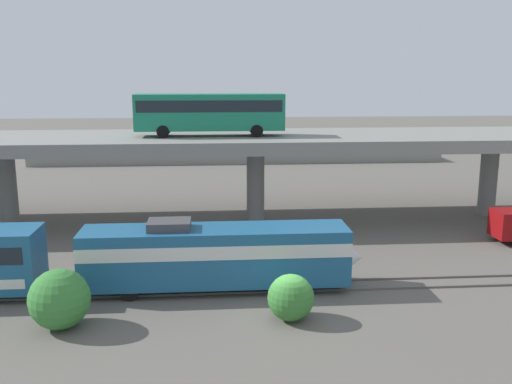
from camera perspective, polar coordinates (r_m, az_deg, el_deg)
The scene contains 18 objects.
ground_plane at distance 30.21m, azimuth 2.93°, elevation -12.26°, with size 260.00×260.00×0.00m, color #605B54.
rail_strip_near at distance 33.14m, azimuth 2.21°, elevation -9.89°, with size 110.00×0.12×0.12m, color #59544C.
rail_strip_far at distance 34.57m, azimuth 1.91°, elevation -8.94°, with size 110.00×0.12×0.12m, color #59544C.
train_locomotive at distance 32.95m, azimuth -2.72°, elevation -6.08°, with size 16.17×3.04×4.18m.
highway_overpass at distance 47.83m, azimuth -0.05°, elevation 4.85°, with size 96.00×10.95×7.20m.
transit_bus_on_overpass at distance 46.88m, azimuth -4.65°, elevation 8.09°, with size 12.00×2.68×3.40m.
pier_parking_lot at distance 83.22m, azimuth -1.90°, elevation 3.88°, with size 56.24×11.87×1.44m, color gray.
parked_car_0 at distance 85.37m, azimuth -0.65°, elevation 5.10°, with size 4.02×1.88×1.50m.
parked_car_1 at distance 81.74m, azimuth -14.50°, elevation 4.42°, with size 4.65×1.86×1.50m.
parked_car_2 at distance 85.32m, azimuth -9.17°, elevation 4.95°, with size 4.52×1.85×1.50m.
parked_car_3 at distance 84.42m, azimuth -4.39°, elevation 4.99°, with size 4.47×1.92×1.50m.
parked_car_4 at distance 83.20m, azimuth 4.24°, elevation 4.89°, with size 4.43×1.92×1.50m.
parked_car_5 at distance 83.01m, azimuth -0.35°, elevation 4.91°, with size 4.22×1.95×1.50m.
parked_car_6 at distance 81.68m, azimuth -7.71°, elevation 4.69°, with size 4.54×1.98×1.50m.
parked_car_7 at distance 87.21m, azimuth -15.63°, elevation 4.81°, with size 4.69×1.97×1.50m.
harbor_water at distance 106.11m, azimuth -2.46°, elevation 5.23°, with size 140.00×36.00×0.01m, color #385B7A.
shrub_left at distance 29.94m, azimuth -19.00°, elevation -10.06°, with size 2.99×2.99×2.99m, color #387F36.
shrub_right at distance 29.40m, azimuth 3.49°, elevation -10.45°, with size 2.38×2.38×2.38m, color #367A32.
Camera 1 is at (-3.63, -27.32, 12.38)m, focal length 40.15 mm.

